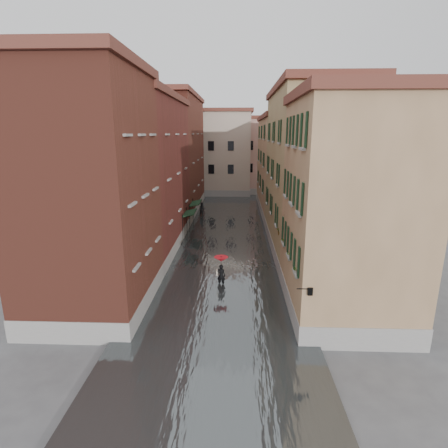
# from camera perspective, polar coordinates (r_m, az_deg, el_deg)

# --- Properties ---
(ground) EXTENTS (120.00, 120.00, 0.00)m
(ground) POSITION_cam_1_polar(r_m,az_deg,el_deg) (22.79, -0.65, -11.03)
(ground) COLOR #505052
(ground) RESTS_ON ground
(floodwater) EXTENTS (10.00, 60.00, 0.20)m
(floodwater) POSITION_cam_1_polar(r_m,az_deg,el_deg) (34.93, 0.40, -1.62)
(floodwater) COLOR #414748
(floodwater) RESTS_ON ground
(building_left_near) EXTENTS (6.00, 8.00, 13.00)m
(building_left_near) POSITION_cam_1_polar(r_m,az_deg,el_deg) (20.47, -21.03, 4.18)
(building_left_near) COLOR brown
(building_left_near) RESTS_ON ground
(building_left_mid) EXTENTS (6.00, 14.00, 12.50)m
(building_left_mid) POSITION_cam_1_polar(r_m,az_deg,el_deg) (30.81, -13.06, 7.51)
(building_left_mid) COLOR maroon
(building_left_mid) RESTS_ON ground
(building_left_far) EXTENTS (6.00, 16.00, 14.00)m
(building_left_far) POSITION_cam_1_polar(r_m,az_deg,el_deg) (45.33, -8.17, 10.85)
(building_left_far) COLOR brown
(building_left_far) RESTS_ON ground
(building_right_near) EXTENTS (6.00, 8.00, 11.50)m
(building_right_near) POSITION_cam_1_polar(r_m,az_deg,el_deg) (19.89, 19.59, 1.82)
(building_right_near) COLOR #8D6949
(building_right_near) RESTS_ON ground
(building_right_mid) EXTENTS (6.00, 14.00, 13.00)m
(building_right_mid) POSITION_cam_1_polar(r_m,az_deg,el_deg) (30.30, 13.65, 7.84)
(building_right_mid) COLOR #98875C
(building_right_mid) RESTS_ON ground
(building_right_far) EXTENTS (6.00, 16.00, 11.50)m
(building_right_far) POSITION_cam_1_polar(r_m,az_deg,el_deg) (45.11, 9.91, 9.17)
(building_right_far) COLOR #8D6949
(building_right_far) RESTS_ON ground
(building_end_cream) EXTENTS (12.00, 9.00, 13.00)m
(building_end_cream) POSITION_cam_1_polar(r_m,az_deg,el_deg) (58.76, -1.78, 11.33)
(building_end_cream) COLOR #BBAC94
(building_end_cream) RESTS_ON ground
(building_end_pink) EXTENTS (10.00, 9.00, 12.00)m
(building_end_pink) POSITION_cam_1_polar(r_m,az_deg,el_deg) (60.85, 7.00, 10.87)
(building_end_pink) COLOR tan
(building_end_pink) RESTS_ON ground
(awning_near) EXTENTS (1.09, 2.74, 2.80)m
(awning_near) POSITION_cam_1_polar(r_m,az_deg,el_deg) (33.28, -5.68, 1.69)
(awning_near) COLOR black
(awning_near) RESTS_ON ground
(awning_far) EXTENTS (1.09, 3.16, 2.80)m
(awning_far) POSITION_cam_1_polar(r_m,az_deg,el_deg) (37.91, -4.71, 3.32)
(awning_far) COLOR black
(awning_far) RESTS_ON ground
(wall_lantern) EXTENTS (0.71, 0.22, 0.35)m
(wall_lantern) POSITION_cam_1_polar(r_m,az_deg,el_deg) (16.39, 13.79, -10.56)
(wall_lantern) COLOR black
(wall_lantern) RESTS_ON ground
(window_planters) EXTENTS (0.59, 8.25, 0.84)m
(window_planters) POSITION_cam_1_polar(r_m,az_deg,el_deg) (21.13, 10.48, -3.14)
(window_planters) COLOR brown
(window_planters) RESTS_ON ground
(pedestrian_main) EXTENTS (0.95, 0.95, 2.06)m
(pedestrian_main) POSITION_cam_1_polar(r_m,az_deg,el_deg) (23.07, -0.48, -7.24)
(pedestrian_main) COLOR black
(pedestrian_main) RESTS_ON ground
(pedestrian_far) EXTENTS (1.06, 0.97, 1.77)m
(pedestrian_far) POSITION_cam_1_polar(r_m,az_deg,el_deg) (42.38, -3.57, 2.36)
(pedestrian_far) COLOR black
(pedestrian_far) RESTS_ON ground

